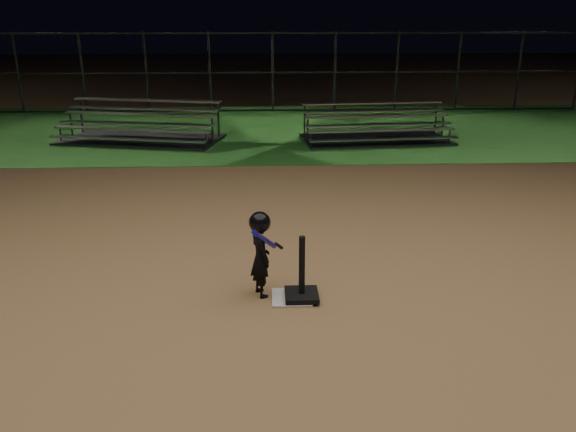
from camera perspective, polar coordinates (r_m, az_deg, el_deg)
The scene contains 8 objects.
ground at distance 6.70m, azimuth 0.35°, elevation -8.14°, with size 80.00×80.00×0.00m, color olive.
grass_strip at distance 16.22m, azimuth -1.32°, elevation 8.55°, with size 60.00×8.00×0.01m, color #215C1D.
home_plate at distance 6.69m, azimuth 0.35°, elevation -8.04°, with size 0.45×0.45×0.02m, color beige.
batting_tee at distance 6.61m, azimuth 1.36°, elevation -6.99°, with size 0.38×0.38×0.75m.
child_batter at distance 6.56m, azimuth -2.74°, elevation -3.53°, with size 0.43×0.60×1.02m.
bleacher_left at distance 15.18m, azimuth -14.37°, elevation 7.92°, with size 4.24×2.70×0.96m.
bleacher_right at distance 14.89m, azimuth 8.69°, elevation 8.03°, with size 3.78×2.07×0.89m.
backstop_fence at distance 19.01m, azimuth -1.53°, elevation 13.97°, with size 20.08×0.08×2.50m.
Camera 1 is at (-0.28, -5.92, 3.12)m, focal length 36.04 mm.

